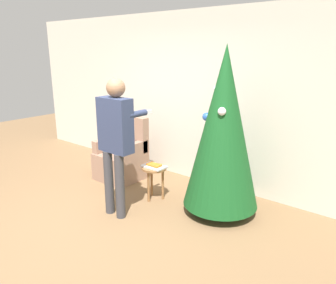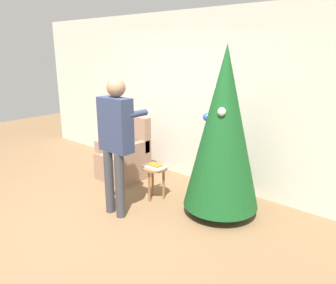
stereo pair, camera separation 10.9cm
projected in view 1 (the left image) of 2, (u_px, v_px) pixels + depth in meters
name	position (u px, v px, depth m)	size (l,w,h in m)	color
ground_plane	(85.00, 230.00, 3.96)	(14.00, 14.00, 0.00)	brown
wall_back	(193.00, 98.00, 5.26)	(8.00, 0.06, 2.70)	beige
christmas_tree	(223.00, 129.00, 4.10)	(0.98, 0.98, 2.18)	brown
armchair	(123.00, 158.00, 5.50)	(0.68, 0.69, 1.03)	#93705B
person_standing	(115.00, 135.00, 4.09)	(0.48, 0.57, 1.78)	#38383D
side_stool	(154.00, 173.00, 4.70)	(0.36, 0.36, 0.49)	olive
laptop	(154.00, 166.00, 4.67)	(0.34, 0.22, 0.02)	silver
book	(154.00, 165.00, 4.66)	(0.21, 0.12, 0.02)	orange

